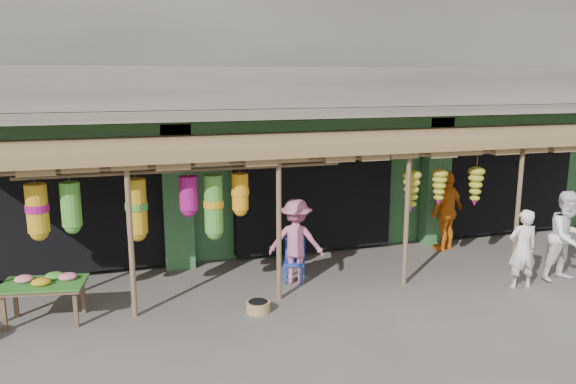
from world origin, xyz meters
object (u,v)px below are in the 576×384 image
object	(u,v)px
person_right	(567,236)
person_front	(523,249)
flower_table	(45,285)
person_vendor	(447,211)
blue_chair	(295,258)
person_shopper	(296,241)

from	to	relation	value
person_right	person_front	bearing A→B (deg)	178.74
flower_table	person_vendor	world-z (taller)	person_vendor
person_right	person_vendor	distance (m)	2.67
person_vendor	person_right	bearing A→B (deg)	90.49
flower_table	blue_chair	world-z (taller)	blue_chair
person_right	flower_table	bearing A→B (deg)	168.59
flower_table	person_vendor	size ratio (longest dim) A/B	0.77
person_front	person_shopper	distance (m)	4.24
flower_table	person_shopper	size ratio (longest dim) A/B	0.85
person_vendor	person_shopper	world-z (taller)	person_vendor
person_right	person_vendor	bearing A→B (deg)	108.56
person_front	blue_chair	bearing A→B (deg)	-13.33
flower_table	person_vendor	bearing A→B (deg)	19.23
flower_table	person_shopper	world-z (taller)	person_shopper
blue_chair	person_shopper	xyz separation A→B (m)	(-0.01, -0.10, 0.36)
person_vendor	person_shopper	bearing A→B (deg)	-9.58
person_vendor	person_front	bearing A→B (deg)	66.57
person_shopper	blue_chair	bearing A→B (deg)	-67.88
flower_table	person_right	distance (m)	9.51
person_front	person_vendor	distance (m)	2.52
blue_chair	person_front	size ratio (longest dim) A/B	0.54
person_vendor	person_shopper	xyz separation A→B (m)	(-3.94, -0.99, -0.09)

